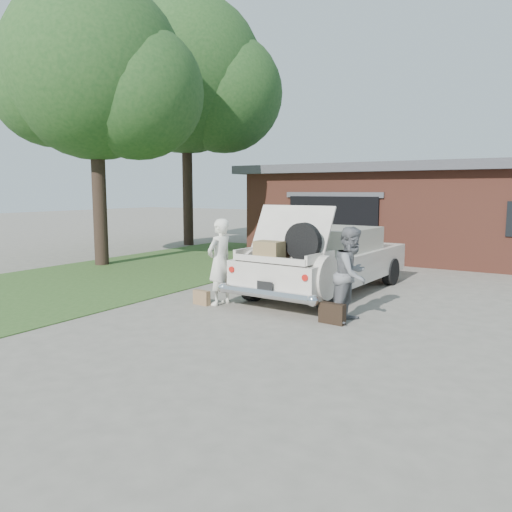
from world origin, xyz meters
The scene contains 10 objects.
ground centered at (0.00, 0.00, 0.00)m, with size 90.00×90.00×0.00m, color gray.
grass_strip centered at (-5.50, 3.00, 0.01)m, with size 6.00×16.00×0.02m, color #2D4C1E.
house centered at (0.98, 11.47, 1.67)m, with size 12.80×7.80×3.30m.
tree_left centered at (-7.38, 3.15, 5.83)m, with size 6.32×5.50×8.84m.
tree_back centered at (-8.79, 9.27, 6.98)m, with size 7.62×6.63×10.60m.
sedan centered at (0.51, 2.94, 0.79)m, with size 2.34×5.44×2.09m.
woman_left centered at (-0.90, 0.60, 0.91)m, with size 0.67×0.44×1.82m, color white.
woman_right centered at (1.97, 0.75, 0.88)m, with size 0.85×0.67×1.76m, color slate.
suitcase_left centered at (-1.21, 0.36, 0.15)m, with size 0.40×0.13×0.31m, color #936F4A.
suitcase_right centered at (1.74, 0.42, 0.19)m, with size 0.49×0.16×0.38m, color black.
Camera 1 is at (5.22, -7.82, 2.41)m, focal length 35.00 mm.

